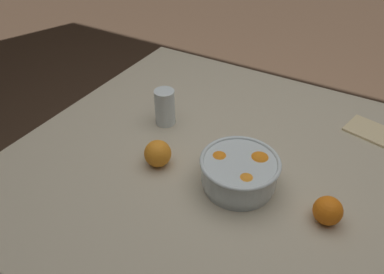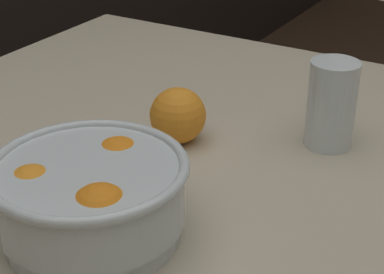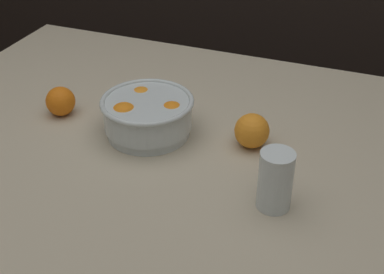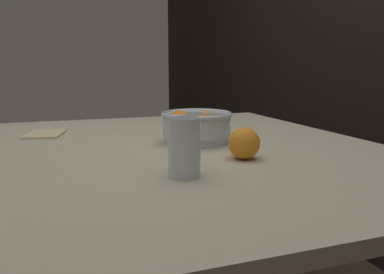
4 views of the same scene
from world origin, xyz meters
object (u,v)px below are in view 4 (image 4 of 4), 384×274
(orange_loose_near_bowl, at_px, (175,120))
(orange_loose_front, at_px, (244,143))
(juice_glass, at_px, (184,151))
(fruit_bowl, at_px, (197,125))

(orange_loose_near_bowl, distance_m, orange_loose_front, 0.49)
(juice_glass, xyz_separation_m, orange_loose_front, (-0.10, 0.19, -0.02))
(juice_glass, bearing_deg, orange_loose_front, 117.58)
(fruit_bowl, height_order, orange_loose_near_bowl, fruit_bowl)
(juice_glass, distance_m, orange_loose_front, 0.22)
(orange_loose_near_bowl, bearing_deg, orange_loose_front, 3.98)
(orange_loose_front, bearing_deg, fruit_bowl, -171.21)
(juice_glass, bearing_deg, orange_loose_near_bowl, 165.11)
(juice_glass, bearing_deg, fruit_bowl, 156.17)
(fruit_bowl, bearing_deg, juice_glass, -23.83)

